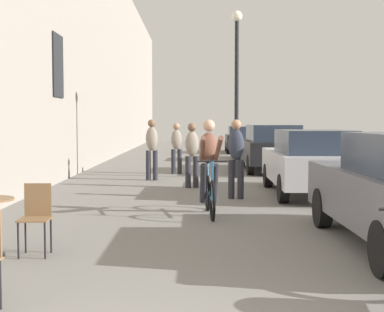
% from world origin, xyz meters
% --- Properties ---
extents(building_facade_left, '(0.54, 68.00, 9.02)m').
position_xyz_m(building_facade_left, '(-3.45, 14.00, 4.51)').
color(building_facade_left, gray).
rests_on(building_facade_left, ground_plane).
extents(cafe_chair_mid_toward_street, '(0.39, 0.39, 0.89)m').
position_xyz_m(cafe_chair_mid_toward_street, '(-1.52, 4.00, 0.52)').
color(cafe_chair_mid_toward_street, black).
rests_on(cafe_chair_mid_toward_street, ground_plane).
extents(cyclist_on_bicycle, '(0.52, 1.76, 1.74)m').
position_xyz_m(cyclist_on_bicycle, '(0.75, 7.06, 0.81)').
color(cyclist_on_bicycle, black).
rests_on(cyclist_on_bicycle, ground_plane).
extents(pedestrian_near, '(0.37, 0.29, 1.72)m').
position_xyz_m(pedestrian_near, '(1.39, 9.03, 0.97)').
color(pedestrian_near, '#26262D').
rests_on(pedestrian_near, ground_plane).
extents(pedestrian_mid, '(0.37, 0.29, 1.64)m').
position_xyz_m(pedestrian_mid, '(0.44, 11.04, 0.92)').
color(pedestrian_mid, '#26262D').
rests_on(pedestrian_mid, ground_plane).
extents(pedestrian_far, '(0.35, 0.25, 1.73)m').
position_xyz_m(pedestrian_far, '(-0.70, 12.82, 0.98)').
color(pedestrian_far, '#26262D').
rests_on(pedestrian_far, ground_plane).
extents(pedestrian_furthest, '(0.37, 0.29, 1.63)m').
position_xyz_m(pedestrian_furthest, '(-0.05, 14.72, 0.91)').
color(pedestrian_furthest, '#26262D').
rests_on(pedestrian_furthest, ground_plane).
extents(street_lamp, '(0.32, 0.32, 4.90)m').
position_xyz_m(street_lamp, '(1.75, 13.46, 3.11)').
color(street_lamp, black).
rests_on(street_lamp, ground_plane).
extents(parked_car_second, '(1.84, 4.21, 1.49)m').
position_xyz_m(parked_car_second, '(3.13, 9.64, 0.77)').
color(parked_car_second, '#B7B7BC').
rests_on(parked_car_second, ground_plane).
extents(parked_car_third, '(1.87, 4.39, 1.56)m').
position_xyz_m(parked_car_third, '(3.09, 15.70, 0.81)').
color(parked_car_third, black).
rests_on(parked_car_third, ground_plane).
extents(parked_car_fourth, '(1.84, 4.15, 1.46)m').
position_xyz_m(parked_car_fourth, '(3.13, 21.16, 0.75)').
color(parked_car_fourth, '#B7B7BC').
rests_on(parked_car_fourth, ground_plane).
extents(parked_car_fifth, '(1.80, 4.06, 1.43)m').
position_xyz_m(parked_car_fifth, '(3.11, 26.85, 0.74)').
color(parked_car_fifth, black).
rests_on(parked_car_fifth, ground_plane).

